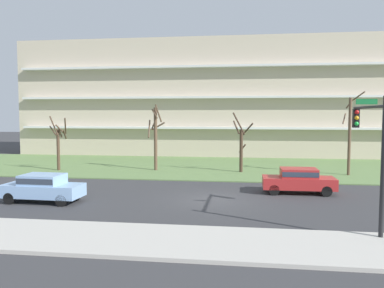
% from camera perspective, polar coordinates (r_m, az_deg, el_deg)
% --- Properties ---
extents(ground, '(160.00, 160.00, 0.00)m').
position_cam_1_polar(ground, '(23.29, 2.77, -7.92)').
color(ground, '#38383A').
extents(sidewalk_curb_near, '(80.00, 4.00, 0.15)m').
position_cam_1_polar(sidewalk_curb_near, '(15.59, 0.07, -13.84)').
color(sidewalk_curb_near, '#BCB7AD').
rests_on(sidewalk_curb_near, ground).
extents(grass_lawn_strip, '(80.00, 16.00, 0.08)m').
position_cam_1_polar(grass_lawn_strip, '(37.06, 4.71, -3.30)').
color(grass_lawn_strip, '#66844C').
rests_on(grass_lawn_strip, ground).
extents(apartment_building, '(50.36, 12.47, 13.60)m').
position_cam_1_polar(apartment_building, '(50.51, 5.64, 6.40)').
color(apartment_building, beige).
rests_on(apartment_building, ground).
extents(tree_far_left, '(1.59, 1.59, 4.76)m').
position_cam_1_polar(tree_far_left, '(36.21, -18.52, 0.05)').
color(tree_far_left, '#4C3828').
rests_on(tree_far_left, ground).
extents(tree_left, '(1.42, 1.44, 5.76)m').
position_cam_1_polar(tree_left, '(34.61, -5.26, 1.17)').
color(tree_left, brown).
rests_on(tree_left, ground).
extents(tree_center, '(1.76, 1.77, 5.07)m').
position_cam_1_polar(tree_center, '(33.58, 7.04, -0.27)').
color(tree_center, '#423023').
rests_on(tree_center, ground).
extents(tree_right, '(1.69, 1.32, 6.72)m').
position_cam_1_polar(tree_right, '(33.97, 21.62, 1.38)').
color(tree_right, brown).
rests_on(tree_right, ground).
extents(sedan_red_near_left, '(4.41, 1.83, 1.57)m').
position_cam_1_polar(sedan_red_near_left, '(25.70, 15.01, -4.93)').
color(sedan_red_near_left, '#B22828').
rests_on(sedan_red_near_left, ground).
extents(sedan_blue_center_left, '(4.46, 1.96, 1.57)m').
position_cam_1_polar(sedan_blue_center_left, '(23.91, -20.58, -5.75)').
color(sedan_blue_center_left, '#8CB2E0').
rests_on(sedan_blue_center_left, ground).
extents(traffic_signal_mast, '(0.90, 4.50, 5.63)m').
position_cam_1_polar(traffic_signal_mast, '(18.42, 24.29, 0.53)').
color(traffic_signal_mast, black).
rests_on(traffic_signal_mast, ground).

